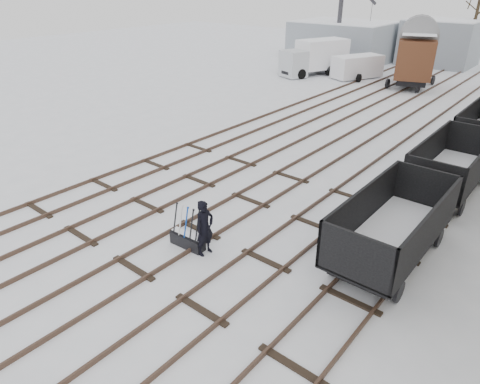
% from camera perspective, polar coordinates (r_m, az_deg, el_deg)
% --- Properties ---
extents(ground, '(120.00, 120.00, 0.00)m').
position_cam_1_polar(ground, '(15.78, -5.39, -5.13)').
color(ground, white).
rests_on(ground, ground).
extents(tracks, '(13.90, 52.00, 0.16)m').
position_cam_1_polar(tracks, '(26.29, 16.08, 7.42)').
color(tracks, black).
rests_on(tracks, ground).
extents(shed_left, '(10.00, 8.00, 4.10)m').
position_cam_1_polar(shed_left, '(51.08, 13.63, 18.98)').
color(shed_left, '#8E97A0').
rests_on(shed_left, ground).
extents(shed_right, '(7.00, 6.00, 4.50)m').
position_cam_1_polar(shed_right, '(51.57, 25.13, 17.61)').
color(shed_right, '#8E97A0').
rests_on(shed_right, ground).
extents(ground_frame, '(1.32, 0.48, 1.49)m').
position_cam_1_polar(ground_frame, '(14.80, -7.01, -6.27)').
color(ground_frame, black).
rests_on(ground_frame, ground).
extents(worker, '(0.52, 0.74, 1.95)m').
position_cam_1_polar(worker, '(14.03, -4.73, -4.81)').
color(worker, black).
rests_on(worker, ground).
extents(freight_wagon_a, '(2.26, 5.65, 2.31)m').
position_cam_1_polar(freight_wagon_a, '(14.59, 19.52, -5.54)').
color(freight_wagon_a, black).
rests_on(freight_wagon_a, ground).
extents(freight_wagon_b, '(2.26, 5.65, 2.31)m').
position_cam_1_polar(freight_wagon_b, '(20.19, 26.24, 2.30)').
color(freight_wagon_b, black).
rests_on(freight_wagon_b, ground).
extents(box_van_wagon, '(4.73, 6.41, 4.38)m').
position_cam_1_polar(box_van_wagon, '(39.64, 22.34, 16.49)').
color(box_van_wagon, black).
rests_on(box_van_wagon, ground).
extents(lorry, '(3.81, 7.27, 3.16)m').
position_cam_1_polar(lorry, '(42.57, 10.02, 17.30)').
color(lorry, black).
rests_on(lorry, ground).
extents(panel_van, '(3.68, 4.98, 2.02)m').
position_cam_1_polar(panel_van, '(41.92, 15.37, 15.84)').
color(panel_van, white).
rests_on(panel_van, ground).
extents(crane, '(2.52, 5.69, 9.58)m').
position_cam_1_polar(crane, '(49.02, 13.02, 19.30)').
color(crane, '#2E2D32').
rests_on(crane, ground).
extents(tree_far_left, '(0.30, 0.30, 6.34)m').
position_cam_1_polar(tree_far_left, '(52.55, 28.55, 18.10)').
color(tree_far_left, black).
rests_on(tree_far_left, ground).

